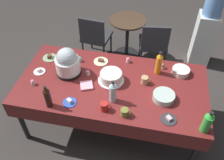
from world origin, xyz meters
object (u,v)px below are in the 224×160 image
Objects in this scene: round_cafe_table at (127,31)px; cupcake_rose at (88,73)px; cupcake_berry at (163,66)px; coffee_mug_olive at (125,112)px; glass_salad_bowl at (164,97)px; dessert_plate_white at (39,71)px; soda_bottle_water at (113,92)px; frosted_layer_cake at (111,77)px; dessert_plate_charcoal at (169,119)px; cupcake_vanilla at (80,59)px; dessert_plate_sage at (50,57)px; cupcake_lemon at (33,82)px; coffee_mug_red at (104,106)px; soda_bottle_lime_soda at (207,122)px; dessert_plate_cobalt at (70,102)px; ceramic_snack_bowl at (181,71)px; water_cooler at (206,32)px; maroon_chair_left at (95,35)px; coffee_mug_tan at (145,80)px; cupcake_mint at (128,60)px; soda_bottle_cola at (47,97)px; dessert_plate_cream at (101,61)px; maroon_chair_right at (154,42)px; potluck_table at (112,87)px; slow_cooker at (68,63)px; soda_bottle_orange_juice at (159,63)px.

cupcake_rose is at bearing -100.53° from round_cafe_table.
coffee_mug_olive is (-0.34, -0.82, 0.01)m from cupcake_berry.
glass_salad_bowl is at bearing -68.44° from round_cafe_table.
dessert_plate_white is 1.02m from soda_bottle_water.
frosted_layer_cake is at bearing -148.65° from cupcake_berry.
cupcake_vanilla is at bearing 148.54° from dessert_plate_charcoal.
dessert_plate_sage is 1.46m from cupcake_berry.
coffee_mug_red reaches higher than cupcake_lemon.
dessert_plate_charcoal is 0.36m from soda_bottle_lime_soda.
ceramic_snack_bowl is at bearing 31.86° from dessert_plate_cobalt.
soda_bottle_water is 0.23× the size of water_cooler.
maroon_chair_left reaches higher than coffee_mug_olive.
soda_bottle_lime_soda is 2.18× the size of coffee_mug_red.
cupcake_lemon is 1.30m from coffee_mug_tan.
frosted_layer_cake is 4.54× the size of cupcake_mint.
dessert_plate_white is at bearing 174.85° from glass_salad_bowl.
soda_bottle_cola reaches higher than soda_bottle_lime_soda.
dessert_plate_cream is 1.48× the size of coffee_mug_red.
dessert_plate_cream is 1.16m from maroon_chair_right.
dessert_plate_cream is 0.27m from cupcake_vanilla.
dessert_plate_cobalt reaches higher than dessert_plate_cream.
potluck_table is at bearing -14.81° from cupcake_rose.
slow_cooker is 2.88× the size of coffee_mug_olive.
glass_salad_bowl is (0.60, -0.13, 0.10)m from potluck_table.
cupcake_lemon reaches higher than potluck_table.
coffee_mug_olive is at bearing -60.55° from dessert_plate_cream.
frosted_layer_cake is (-0.02, 0.04, 0.12)m from potluck_table.
dessert_plate_white is 0.66m from dessert_plate_cobalt.
water_cooler reaches higher than soda_bottle_orange_juice.
soda_bottle_water is 0.25m from coffee_mug_olive.
frosted_layer_cake reaches higher than cupcake_rose.
cupcake_rose is (-0.10, -0.27, 0.02)m from dessert_plate_cream.
maroon_chair_right is at bearing 108.99° from soda_bottle_lime_soda.
glass_salad_bowl is at bearing -50.80° from maroon_chair_left.
dessert_plate_charcoal is 0.98m from cupcake_mint.
glass_salad_bowl is at bearing -30.27° from dessert_plate_cream.
water_cooler is at bearing 62.08° from cupcake_berry.
maroon_chair_left reaches higher than round_cafe_table.
dessert_plate_cobalt is 0.21× the size of round_cafe_table.
dessert_plate_white is 0.53× the size of soda_bottle_lime_soda.
dessert_plate_white is 1.15× the size of coffee_mug_red.
slow_cooker reaches higher than ceramic_snack_bowl.
dessert_plate_cream is 0.65m from coffee_mug_tan.
water_cooler is at bearing 37.50° from cupcake_vanilla.
ceramic_snack_bowl reaches higher than round_cafe_table.
soda_bottle_orange_juice reaches higher than soda_bottle_cola.
maroon_chair_left reaches higher than cupcake_rose.
dessert_plate_white is 1.76m from round_cafe_table.
dessert_plate_charcoal is 0.63m from soda_bottle_water.
glass_salad_bowl reaches higher than potluck_table.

